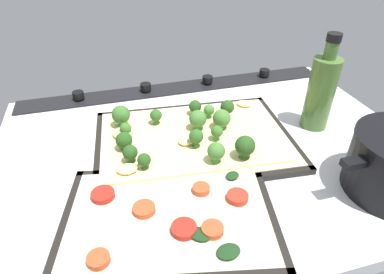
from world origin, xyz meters
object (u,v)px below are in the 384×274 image
Objects in this scene: baking_tray_front at (194,141)px; baking_tray_back at (169,219)px; oil_bottle at (321,91)px; broccoli_pizza at (191,135)px; veggie_pizza_back at (170,216)px.

baking_tray_front is 1.14× the size of baking_tray_back.
baking_tray_back is at bearing 26.23° from oil_bottle.
broccoli_pizza is 1.16× the size of veggie_pizza_back.
broccoli_pizza reaches higher than baking_tray_front.
broccoli_pizza is 21.15cm from baking_tray_back.
baking_tray_front is 21.42cm from veggie_pizza_back.
baking_tray_back is 1.08× the size of veggie_pizza_back.
baking_tray_front is 1.80cm from broccoli_pizza.
veggie_pizza_back is at bearing 65.59° from broccoli_pizza.
baking_tray_back is 1.79× the size of oil_bottle.
broccoli_pizza is (0.68, -0.02, 1.66)cm from baking_tray_front.
veggie_pizza_back is (8.73, 19.25, -0.93)cm from broccoli_pizza.
baking_tray_front and baking_tray_back have the same top height.
baking_tray_back is 42.46cm from oil_bottle.
broccoli_pizza is 1.07× the size of baking_tray_back.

